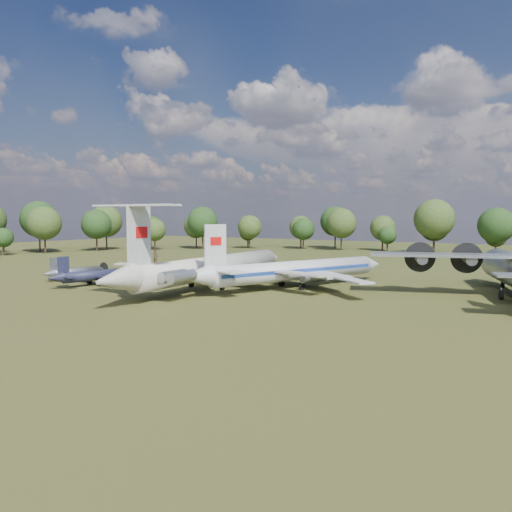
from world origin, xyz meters
The scene contains 6 objects.
ground centered at (0.00, 0.00, 0.00)m, with size 300.00×300.00×0.00m, color #223612.
il62_airliner centered at (1.38, -1.10, 2.40)m, with size 37.70×49.01×4.81m, color silver, non-canonical shape.
tu104_jet centered at (12.32, 5.31, 2.07)m, with size 30.99×41.33×4.13m, color silver, non-canonical shape.
small_prop_west centered at (-15.48, -9.47, 1.21)m, with size 12.11×16.51×2.42m, color black, non-canonical shape.
small_prop_northwest centered at (-24.58, -6.28, 1.00)m, with size 9.98×13.60×2.00m, color #9B9FA3, non-canonical shape.
person_on_il62 centered at (2.41, -14.53, 5.68)m, with size 0.64×0.42×1.75m, color #896046.
Camera 1 is at (48.15, -61.10, 10.80)m, focal length 35.00 mm.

